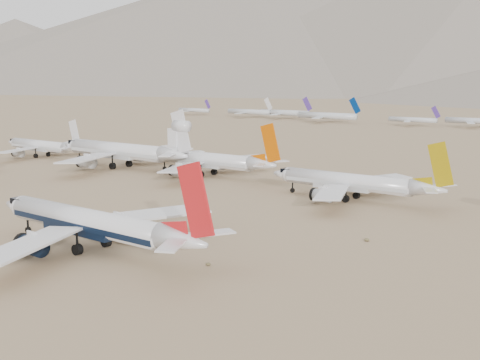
% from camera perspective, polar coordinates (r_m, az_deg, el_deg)
% --- Properties ---
extents(ground, '(7000.00, 7000.00, 0.00)m').
position_cam_1_polar(ground, '(114.04, -12.96, -5.83)').
color(ground, '#917454').
rests_on(ground, ground).
extents(main_airliner, '(50.89, 49.71, 17.96)m').
position_cam_1_polar(main_airliner, '(107.56, -13.69, -4.07)').
color(main_airliner, white).
rests_on(main_airliner, ground).
extents(row2_gold_tail, '(45.42, 44.42, 16.17)m').
position_cam_1_polar(row2_gold_tail, '(150.88, 10.74, -0.27)').
color(row2_gold_tail, white).
rests_on(row2_gold_tail, ground).
extents(row2_orange_tail, '(49.30, 48.23, 17.59)m').
position_cam_1_polar(row2_orange_tail, '(186.33, -2.95, 1.86)').
color(row2_orange_tail, white).
rests_on(row2_orange_tail, ground).
extents(row2_white_trijet, '(58.51, 57.18, 20.73)m').
position_cam_1_polar(row2_white_trijet, '(206.40, -10.99, 2.74)').
color(row2_white_trijet, white).
rests_on(row2_white_trijet, ground).
extents(row2_white_twin, '(43.36, 42.43, 15.49)m').
position_cam_1_polar(row2_white_twin, '(244.08, -18.23, 3.07)').
color(row2_white_twin, white).
rests_on(row2_white_twin, ground).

